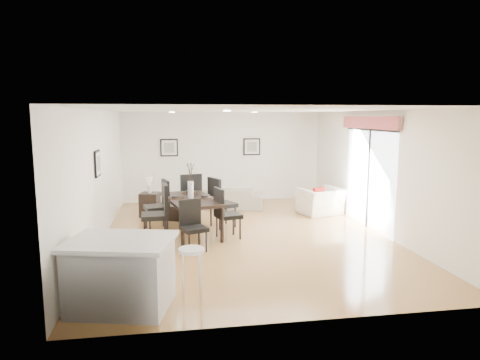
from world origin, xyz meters
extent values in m
plane|color=#B67E4A|center=(0.00, 0.00, 0.00)|extent=(8.00, 8.00, 0.00)
cube|color=white|center=(0.00, 4.00, 1.35)|extent=(6.00, 0.04, 2.70)
cube|color=white|center=(0.00, -4.00, 1.35)|extent=(6.00, 0.04, 2.70)
cube|color=white|center=(-3.00, 0.00, 1.35)|extent=(0.04, 8.00, 2.70)
cube|color=white|center=(3.00, 0.00, 1.35)|extent=(0.04, 8.00, 2.70)
cube|color=white|center=(0.00, 0.00, 2.70)|extent=(6.00, 8.00, 0.02)
imported|color=#A09282|center=(-0.05, 2.87, 0.30)|extent=(2.19, 1.25, 0.60)
imported|color=silver|center=(2.34, 1.72, 0.35)|extent=(1.28, 1.19, 0.69)
imported|color=#395E28|center=(5.57, 1.68, 0.37)|extent=(0.47, 0.47, 0.73)
cube|color=black|center=(-1.13, 0.35, 0.77)|extent=(1.35, 2.08, 0.06)
cylinder|color=black|center=(-1.35, -0.61, 0.37)|extent=(0.07, 0.07, 0.73)
cylinder|color=black|center=(-1.73, 1.13, 0.37)|extent=(0.07, 0.07, 0.73)
cylinder|color=black|center=(-0.54, -0.43, 0.37)|extent=(0.07, 0.07, 0.73)
cylinder|color=black|center=(-0.92, 1.31, 0.37)|extent=(0.07, 0.07, 0.73)
cube|color=black|center=(-1.90, -0.13, 0.54)|extent=(0.57, 0.57, 0.09)
cube|color=black|center=(-1.67, -0.11, 0.88)|extent=(0.10, 0.54, 0.64)
cylinder|color=black|center=(-2.12, 0.07, 0.25)|extent=(0.04, 0.04, 0.49)
cylinder|color=black|center=(-1.70, 0.09, 0.25)|extent=(0.04, 0.04, 0.49)
cylinder|color=black|center=(-2.10, -0.35, 0.25)|extent=(0.04, 0.04, 0.49)
cylinder|color=black|center=(-1.68, -0.33, 0.25)|extent=(0.04, 0.04, 0.49)
cube|color=black|center=(-1.90, 0.83, 0.51)|extent=(0.62, 0.62, 0.09)
cube|color=black|center=(-1.69, 0.88, 0.83)|extent=(0.20, 0.51, 0.61)
cylinder|color=black|center=(-2.14, 0.97, 0.23)|extent=(0.04, 0.04, 0.47)
cylinder|color=black|center=(-1.76, 1.07, 0.23)|extent=(0.04, 0.04, 0.47)
cylinder|color=black|center=(-2.04, 0.58, 0.23)|extent=(0.04, 0.04, 0.47)
cylinder|color=black|center=(-1.66, 0.69, 0.23)|extent=(0.04, 0.04, 0.47)
cube|color=black|center=(-0.37, -0.13, 0.49)|extent=(0.59, 0.59, 0.09)
cube|color=black|center=(-0.58, -0.18, 0.80)|extent=(0.18, 0.49, 0.58)
cylinder|color=black|center=(-0.14, -0.27, 0.22)|extent=(0.04, 0.04, 0.45)
cylinder|color=black|center=(-0.51, -0.36, 0.22)|extent=(0.04, 0.04, 0.45)
cylinder|color=black|center=(-0.23, 0.10, 0.22)|extent=(0.04, 0.04, 0.45)
cylinder|color=black|center=(-0.60, 0.01, 0.22)|extent=(0.04, 0.04, 0.45)
cube|color=black|center=(-0.37, 0.83, 0.53)|extent=(0.70, 0.70, 0.09)
cube|color=black|center=(-0.58, 0.74, 0.86)|extent=(0.28, 0.51, 0.63)
cylinder|color=black|center=(-0.10, 0.72, 0.24)|extent=(0.04, 0.04, 0.48)
cylinder|color=black|center=(-0.47, 0.56, 0.24)|extent=(0.04, 0.04, 0.48)
cylinder|color=black|center=(-0.26, 1.10, 0.24)|extent=(0.04, 0.04, 0.48)
cylinder|color=black|center=(-0.64, 0.93, 0.24)|extent=(0.04, 0.04, 0.48)
cube|color=black|center=(-1.13, -0.93, 0.44)|extent=(0.57, 0.57, 0.08)
cube|color=black|center=(-1.20, -0.75, 0.72)|extent=(0.44, 0.21, 0.53)
cylinder|color=black|center=(-1.24, -1.15, 0.20)|extent=(0.03, 0.03, 0.40)
cylinder|color=black|center=(-1.36, -0.82, 0.20)|extent=(0.03, 0.03, 0.40)
cylinder|color=black|center=(-0.91, -1.03, 0.20)|extent=(0.03, 0.03, 0.40)
cylinder|color=black|center=(-1.03, -0.70, 0.20)|extent=(0.03, 0.03, 0.40)
cube|color=black|center=(-1.13, 1.63, 0.53)|extent=(0.65, 0.65, 0.09)
cube|color=black|center=(-1.08, 1.40, 0.87)|extent=(0.53, 0.20, 0.64)
cylinder|color=black|center=(-0.99, 1.88, 0.24)|extent=(0.04, 0.04, 0.49)
cylinder|color=black|center=(-0.88, 1.48, 0.24)|extent=(0.04, 0.04, 0.49)
cylinder|color=black|center=(-1.39, 1.77, 0.24)|extent=(0.04, 0.04, 0.49)
cylinder|color=black|center=(-1.28, 1.37, 0.24)|extent=(0.04, 0.04, 0.49)
cylinder|color=white|center=(-1.13, 0.35, 0.98)|extent=(0.13, 0.13, 0.37)
cylinder|color=black|center=(-0.81, 0.35, 0.80)|extent=(0.36, 0.36, 0.01)
cylinder|color=black|center=(-0.81, 0.35, 0.83)|extent=(0.19, 0.19, 0.05)
cylinder|color=black|center=(-1.13, 0.94, 0.80)|extent=(0.36, 0.36, 0.01)
cylinder|color=black|center=(-1.13, 0.94, 0.83)|extent=(0.19, 0.19, 0.05)
cylinder|color=black|center=(-1.45, 0.35, 0.80)|extent=(0.36, 0.36, 0.01)
cylinder|color=black|center=(-1.45, 0.35, 0.83)|extent=(0.19, 0.19, 0.05)
cylinder|color=black|center=(-1.13, -0.24, 0.80)|extent=(0.36, 0.36, 0.01)
cylinder|color=black|center=(-1.13, -0.24, 0.83)|extent=(0.19, 0.19, 0.05)
cube|color=black|center=(-1.47, 1.79, 0.19)|extent=(1.07, 0.88, 0.37)
cube|color=black|center=(-2.12, 2.19, 0.31)|extent=(0.55, 0.55, 0.61)
cylinder|color=white|center=(-2.12, 2.19, 0.70)|extent=(0.10, 0.10, 0.17)
cone|color=white|center=(-2.12, 2.19, 0.90)|extent=(0.21, 0.21, 0.23)
cube|color=maroon|center=(2.24, 1.62, 0.56)|extent=(0.35, 0.22, 0.34)
cube|color=#BBBBBD|center=(-2.23, -3.23, 0.45)|extent=(1.45, 1.21, 0.89)
cube|color=silver|center=(-2.23, -3.23, 0.92)|extent=(1.57, 1.34, 0.06)
cylinder|color=white|center=(-1.29, -3.23, 0.76)|extent=(0.36, 0.36, 0.05)
cylinder|color=silver|center=(-1.17, -3.11, 0.38)|extent=(0.03, 0.03, 0.76)
cylinder|color=silver|center=(-1.40, -3.11, 0.38)|extent=(0.03, 0.03, 0.76)
cylinder|color=silver|center=(-1.40, -3.35, 0.38)|extent=(0.03, 0.03, 0.76)
cylinder|color=silver|center=(-1.17, -3.35, 0.38)|extent=(0.03, 0.03, 0.76)
cube|color=black|center=(-1.60, 3.97, 1.65)|extent=(0.52, 0.03, 0.52)
cube|color=white|center=(-1.60, 3.97, 1.65)|extent=(0.44, 0.04, 0.44)
cube|color=#62615C|center=(-1.60, 3.97, 1.65)|extent=(0.30, 0.04, 0.30)
cube|color=black|center=(0.90, 3.97, 1.65)|extent=(0.52, 0.03, 0.52)
cube|color=white|center=(0.90, 3.97, 1.65)|extent=(0.44, 0.04, 0.44)
cube|color=#62615C|center=(0.90, 3.97, 1.65)|extent=(0.30, 0.04, 0.30)
cube|color=black|center=(-2.97, -0.20, 1.65)|extent=(0.03, 0.52, 0.52)
cube|color=white|center=(-2.97, -0.20, 1.65)|extent=(0.04, 0.44, 0.44)
cube|color=#62615C|center=(-2.97, -0.20, 1.65)|extent=(0.04, 0.30, 0.30)
cube|color=white|center=(2.98, 0.30, 1.12)|extent=(0.02, 2.40, 2.25)
cube|color=black|center=(2.96, 0.30, 1.12)|extent=(0.03, 0.05, 2.25)
cube|color=black|center=(2.96, 0.30, 2.27)|extent=(0.03, 2.50, 0.05)
cube|color=maroon|center=(2.92, 0.30, 2.43)|extent=(0.10, 2.70, 0.28)
plane|color=gray|center=(5.00, 0.30, 0.00)|extent=(6.00, 6.00, 0.00)
cube|color=brown|center=(6.05, 2.70, 1.00)|extent=(0.35, 0.35, 2.00)
camera|label=1|loc=(-1.51, -8.90, 2.57)|focal=32.00mm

